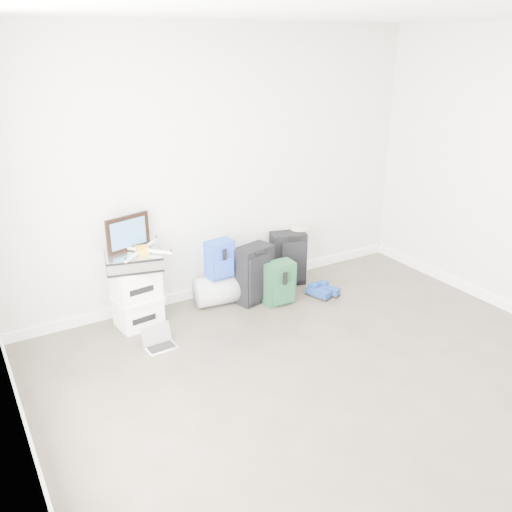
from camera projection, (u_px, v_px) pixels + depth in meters
ground at (382, 418)px, 3.91m from camera, size 5.00×5.00×0.00m
room_envelope at (405, 185)px, 3.28m from camera, size 4.52×5.02×2.71m
boxes_stack at (137, 297)px, 5.08m from camera, size 0.45×0.38×0.59m
briefcase at (134, 261)px, 4.94m from camera, size 0.57×0.47×0.14m
painting at (128, 233)px, 4.93m from camera, size 0.43×0.14×0.33m
drone at (142, 250)px, 4.93m from camera, size 0.46×0.46×0.05m
duffel_bag at (220, 289)px, 5.55m from camera, size 0.54×0.38×0.31m
blue_backpack at (220, 260)px, 5.40m from camera, size 0.29×0.22×0.38m
large_suitcase at (254, 274)px, 5.55m from camera, size 0.43×0.33×0.60m
green_backpack at (279, 284)px, 5.54m from camera, size 0.32×0.24×0.44m
carry_on at (288, 258)px, 5.96m from camera, size 0.42×0.34×0.59m
shoes at (323, 292)px, 5.75m from camera, size 0.32×0.29×0.09m
rolled_rug at (299, 253)px, 6.09m from camera, size 0.20×0.20×0.60m
laptop at (159, 342)px, 4.80m from camera, size 0.28×0.21×0.19m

